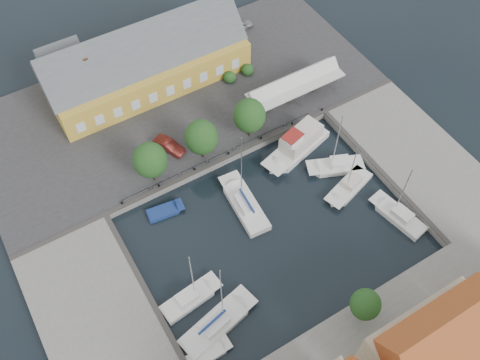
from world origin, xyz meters
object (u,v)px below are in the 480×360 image
(warehouse, at_px, (142,64))
(launch_sw, at_px, (208,354))
(tent_canopy, at_px, (296,85))
(east_boat_a, at_px, (337,167))
(east_boat_c, at_px, (398,217))
(center_sailboat, at_px, (245,205))
(trawler, at_px, (298,145))
(launch_nw, at_px, (165,212))
(east_boat_b, at_px, (349,187))
(west_boat_d, at_px, (217,324))
(car_red, at_px, (169,146))
(west_boat_c, at_px, (190,299))
(car_silver, at_px, (241,26))

(warehouse, distance_m, launch_sw, 40.59)
(tent_canopy, xyz_separation_m, east_boat_a, (-1.70, -12.40, -3.42))
(east_boat_c, bearing_deg, center_sailboat, 144.22)
(trawler, bearing_deg, launch_nw, 179.05)
(east_boat_b, bearing_deg, west_boat_d, -163.32)
(car_red, bearing_deg, east_boat_b, -68.41)
(trawler, height_order, launch_nw, trawler)
(car_red, bearing_deg, west_boat_c, -134.56)
(warehouse, xyz_separation_m, west_boat_d, (-8.84, -36.57, -4.16))
(warehouse, xyz_separation_m, tent_canopy, (16.60, -13.86, -0.74))
(west_boat_c, bearing_deg, east_boat_b, 6.87)
(car_red, relative_size, east_boat_b, 0.43)
(launch_nw, bearing_deg, trawler, -0.95)
(east_boat_a, bearing_deg, west_boat_d, -156.51)
(east_boat_c, distance_m, west_boat_d, 25.61)
(center_sailboat, bearing_deg, launch_sw, -133.00)
(west_boat_d, bearing_deg, west_boat_c, 105.57)
(launch_nw, bearing_deg, center_sailboat, -26.59)
(tent_canopy, relative_size, trawler, 1.28)
(east_boat_c, distance_m, launch_nw, 28.51)
(west_boat_c, xyz_separation_m, launch_sw, (-1.14, -6.24, -0.17))
(car_silver, height_order, launch_sw, car_silver)
(west_boat_d, relative_size, launch_sw, 2.54)
(west_boat_d, bearing_deg, tent_canopy, 41.77)
(tent_canopy, bearing_deg, center_sailboat, -142.89)
(trawler, xyz_separation_m, east_boat_c, (4.57, -15.04, -0.76))
(east_boat_b, distance_m, launch_nw, 23.26)
(east_boat_a, bearing_deg, warehouse, 119.57)
(car_red, xyz_separation_m, launch_sw, (-8.53, -25.77, -1.64))
(warehouse, xyz_separation_m, launch_nw, (-7.24, -20.84, -4.34))
(west_boat_c, xyz_separation_m, launch_nw, (2.71, 11.72, -0.17))
(west_boat_c, bearing_deg, east_boat_a, 14.23)
(east_boat_b, height_order, west_boat_c, east_boat_b)
(launch_sw, bearing_deg, warehouse, 74.04)
(car_silver, xyz_separation_m, east_boat_c, (-1.13, -39.11, -1.43))
(car_silver, bearing_deg, tent_canopy, 173.87)
(trawler, bearing_deg, west_boat_d, -143.79)
(car_red, relative_size, west_boat_c, 0.45)
(tent_canopy, bearing_deg, west_boat_d, -138.23)
(trawler, xyz_separation_m, east_boat_a, (2.70, -5.09, -0.75))
(warehouse, relative_size, trawler, 2.61)
(tent_canopy, distance_m, west_boat_c, 32.66)
(tent_canopy, distance_m, west_boat_d, 34.27)
(center_sailboat, bearing_deg, warehouse, 93.51)
(launch_sw, xyz_separation_m, launch_nw, (3.85, 17.96, -0.00))
(car_red, height_order, west_boat_c, west_boat_c)
(east_boat_a, bearing_deg, car_red, 142.88)
(trawler, bearing_deg, car_red, 151.17)
(car_red, bearing_deg, west_boat_d, -128.75)
(center_sailboat, bearing_deg, trawler, 20.95)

